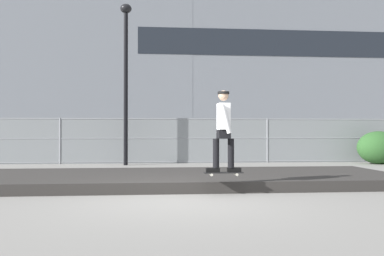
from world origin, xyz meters
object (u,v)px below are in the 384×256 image
at_px(skateboard, 224,173).
at_px(parked_car_mid, 211,141).
at_px(skater, 223,126).
at_px(parked_car_near, 79,141).
at_px(shrub_left, 378,148).
at_px(street_lamp, 126,64).

distance_m(skateboard, parked_car_mid, 12.36).
bearing_deg(skater, parked_car_near, 112.31).
xyz_separation_m(skater, parked_car_near, (-4.97, 12.12, -0.57)).
distance_m(parked_car_near, shrub_left, 13.30).
bearing_deg(street_lamp, skater, -72.71).
bearing_deg(parked_car_mid, street_lamp, -132.41).
relative_size(skateboard, shrub_left, 0.47).
xyz_separation_m(parked_car_near, shrub_left, (12.54, -4.43, -0.18)).
xyz_separation_m(street_lamp, shrub_left, (10.05, -0.29, -3.27)).
bearing_deg(skateboard, shrub_left, 45.47).
relative_size(street_lamp, parked_car_near, 1.39).
relative_size(skater, shrub_left, 0.98).
bearing_deg(skater, skateboard, -135.00).
bearing_deg(street_lamp, parked_car_near, 121.03).
bearing_deg(parked_car_near, parked_car_mid, 1.34).
xyz_separation_m(skateboard, parked_car_mid, (1.43, 12.27, 0.39)).
xyz_separation_m(street_lamp, parked_car_mid, (3.92, 4.29, -3.09)).
bearing_deg(street_lamp, skateboard, -72.71).
relative_size(skateboard, parked_car_mid, 0.18).
height_order(skateboard, skater, skater).
xyz_separation_m(parked_car_near, parked_car_mid, (6.40, 0.15, 0.00)).
bearing_deg(parked_car_mid, parked_car_near, -178.66).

